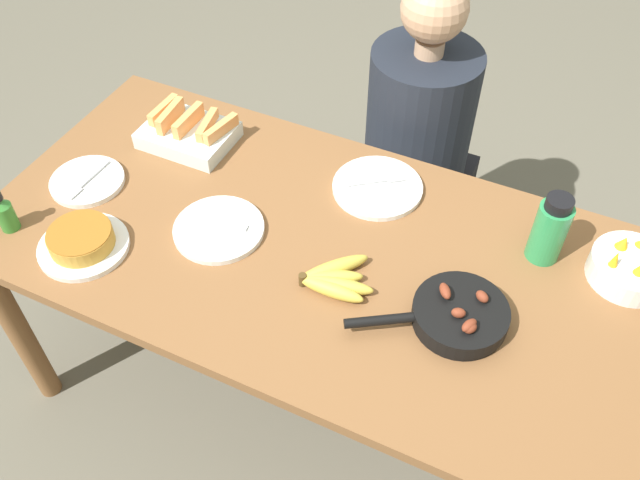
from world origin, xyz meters
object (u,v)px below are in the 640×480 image
object	(u,v)px
banana_bunch	(333,280)
frittata_plate_center	(82,241)
skillet	(458,315)
empty_plate_far_left	(219,229)
empty_plate_far_right	(377,187)
person_figure	(413,168)
melon_tray	(188,132)
water_bottle	(550,230)
empty_plate_near_front	(87,181)
fruit_bowl_mango	(630,267)
hot_sauce_bottle	(4,212)

from	to	relation	value
banana_bunch	frittata_plate_center	xyz separation A→B (m)	(-0.64, -0.17, 0.01)
skillet	frittata_plate_center	xyz separation A→B (m)	(-0.95, -0.19, -0.00)
empty_plate_far_left	empty_plate_far_right	bearing A→B (deg)	45.90
empty_plate_far_right	person_figure	size ratio (longest dim) A/B	0.21
melon_tray	empty_plate_far_left	size ratio (longest dim) A/B	1.09
water_bottle	empty_plate_near_front	bearing A→B (deg)	-166.99
skillet	empty_plate_near_front	xyz separation A→B (m)	(-1.10, 0.01, -0.02)
melon_tray	fruit_bowl_mango	world-z (taller)	fruit_bowl_mango
empty_plate_far_right	person_figure	xyz separation A→B (m)	(-0.02, 0.43, -0.28)
melon_tray	skillet	world-z (taller)	melon_tray
skillet	hot_sauce_bottle	bearing A→B (deg)	-21.95
empty_plate_far_left	water_bottle	distance (m)	0.85
fruit_bowl_mango	empty_plate_near_front	bearing A→B (deg)	-168.16
melon_tray	empty_plate_near_front	xyz separation A→B (m)	(-0.16, -0.29, -0.03)
banana_bunch	person_figure	xyz separation A→B (m)	(-0.05, 0.80, -0.29)
empty_plate_near_front	fruit_bowl_mango	distance (m)	1.48
frittata_plate_center	person_figure	xyz separation A→B (m)	(0.59, 0.97, -0.30)
fruit_bowl_mango	water_bottle	world-z (taller)	water_bottle
skillet	melon_tray	bearing A→B (deg)	-49.98
empty_plate_near_front	hot_sauce_bottle	world-z (taller)	hot_sauce_bottle
banana_bunch	hot_sauce_bottle	size ratio (longest dim) A/B	1.52
empty_plate_far_left	hot_sauce_bottle	bearing A→B (deg)	-156.17
banana_bunch	empty_plate_far_right	distance (m)	0.37
hot_sauce_bottle	person_figure	distance (m)	1.33
frittata_plate_center	water_bottle	world-z (taller)	water_bottle
empty_plate_near_front	empty_plate_far_left	world-z (taller)	same
melon_tray	fruit_bowl_mango	distance (m)	1.29
empty_plate_near_front	water_bottle	distance (m)	1.27
empty_plate_far_left	banana_bunch	bearing A→B (deg)	-5.78
empty_plate_near_front	person_figure	bearing A→B (deg)	45.80
empty_plate_far_left	person_figure	xyz separation A→B (m)	(0.30, 0.76, -0.28)
skillet	fruit_bowl_mango	xyz separation A→B (m)	(0.35, 0.32, 0.01)
empty_plate_far_right	hot_sauce_bottle	distance (m)	1.01
skillet	empty_plate_far_left	bearing A→B (deg)	-33.38
frittata_plate_center	empty_plate_near_front	xyz separation A→B (m)	(-0.15, 0.21, -0.02)
melon_tray	skillet	size ratio (longest dim) A/B	0.75
fruit_bowl_mango	hot_sauce_bottle	distance (m)	1.62
hot_sauce_bottle	person_figure	size ratio (longest dim) A/B	0.11
banana_bunch	melon_tray	xyz separation A→B (m)	(-0.63, 0.32, 0.01)
fruit_bowl_mango	hot_sauce_bottle	world-z (taller)	hot_sauce_bottle
fruit_bowl_mango	skillet	bearing A→B (deg)	-137.37
empty_plate_far_left	empty_plate_far_right	size ratio (longest dim) A/B	0.95
empty_plate_far_left	water_bottle	bearing A→B (deg)	19.74
empty_plate_far_right	skillet	bearing A→B (deg)	-45.33
empty_plate_far_left	fruit_bowl_mango	xyz separation A→B (m)	(1.01, 0.30, 0.03)
skillet	empty_plate_far_right	size ratio (longest dim) A/B	1.38
banana_bunch	empty_plate_far_left	size ratio (longest dim) A/B	0.82
banana_bunch	skillet	bearing A→B (deg)	4.04
banana_bunch	water_bottle	distance (m)	0.56
hot_sauce_bottle	empty_plate_far_left	bearing A→B (deg)	23.83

